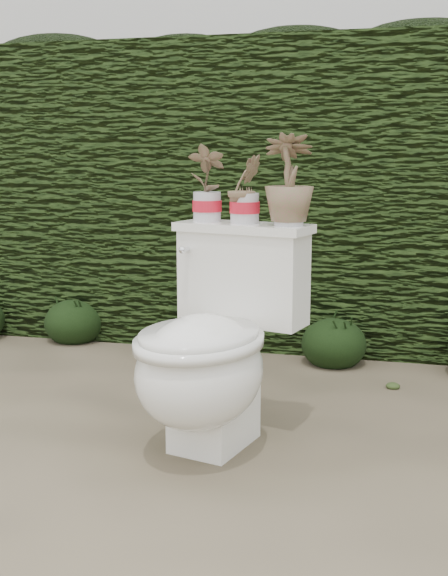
% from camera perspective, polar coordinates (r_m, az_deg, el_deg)
% --- Properties ---
extents(ground, '(60.00, 60.00, 0.00)m').
position_cam_1_polar(ground, '(2.76, -0.31, -11.28)').
color(ground, '#7F7257').
rests_on(ground, ground).
extents(hedge, '(8.00, 1.00, 1.60)m').
position_cam_1_polar(hedge, '(4.13, 5.30, 7.41)').
color(hedge, '#283E14').
rests_on(hedge, ground).
extents(house_wall, '(8.00, 3.50, 4.00)m').
position_cam_1_polar(house_wall, '(8.53, 14.49, 16.83)').
color(house_wall, silver).
rests_on(house_wall, ground).
extents(toilet, '(0.61, 0.77, 0.78)m').
position_cam_1_polar(toilet, '(2.51, -1.00, -4.93)').
color(toilet, white).
rests_on(toilet, ground).
extents(potted_plant_left, '(0.15, 0.11, 0.27)m').
position_cam_1_polar(potted_plant_left, '(2.71, -1.36, 8.14)').
color(potted_plant_left, '#2E8028').
rests_on(potted_plant_left, toilet).
extents(potted_plant_center, '(0.16, 0.16, 0.23)m').
position_cam_1_polar(potted_plant_center, '(2.63, 1.65, 7.65)').
color(potted_plant_center, '#2E8028').
rests_on(potted_plant_center, toilet).
extents(potted_plant_right, '(0.21, 0.21, 0.31)m').
position_cam_1_polar(potted_plant_right, '(2.56, 5.18, 8.35)').
color(potted_plant_right, '#2E8028').
rests_on(potted_plant_right, toilet).
extents(liriope_clump_2, '(0.33, 0.33, 0.26)m').
position_cam_1_polar(liriope_clump_2, '(4.09, -11.77, -2.28)').
color(liriope_clump_2, black).
rests_on(liriope_clump_2, ground).
extents(liriope_clump_3, '(0.36, 0.36, 0.29)m').
position_cam_1_polar(liriope_clump_3, '(3.75, -1.33, -3.03)').
color(liriope_clump_3, black).
rests_on(liriope_clump_3, ground).
extents(liriope_clump_4, '(0.32, 0.32, 0.26)m').
position_cam_1_polar(liriope_clump_4, '(3.60, 8.68, -3.96)').
color(liriope_clump_4, black).
rests_on(liriope_clump_4, ground).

